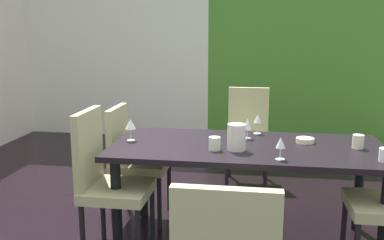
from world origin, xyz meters
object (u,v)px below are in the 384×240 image
object	(u,v)px
chair_left_near	(106,177)
wine_glass_center	(130,125)
wine_glass_right	(281,144)
serving_bowl_near_window	(305,140)
cup_east	(215,144)
cup_rear	(358,141)
wine_glass_north	(258,119)
wine_glass_west	(248,124)
pitcher_south	(237,137)
chair_left_far	(132,156)
dining_table	(247,156)
chair_head_far	(248,130)

from	to	relation	value
chair_left_near	wine_glass_center	distance (m)	0.44
wine_glass_right	wine_glass_center	size ratio (longest dim) A/B	0.89
chair_left_near	serving_bowl_near_window	distance (m)	1.45
cup_east	cup_rear	bearing A→B (deg)	11.37
wine_glass_right	wine_glass_center	distance (m)	1.12
wine_glass_right	wine_glass_north	xyz separation A→B (m)	(-0.14, 0.68, 0.01)
wine_glass_west	pitcher_south	world-z (taller)	pitcher_south
serving_bowl_near_window	pitcher_south	distance (m)	0.56
pitcher_south	wine_glass_center	bearing A→B (deg)	170.01
serving_bowl_near_window	wine_glass_center	bearing A→B (deg)	-174.02
chair_left_far	chair_left_near	bearing A→B (deg)	-0.73
dining_table	wine_glass_right	distance (m)	0.43
wine_glass_west	cup_east	distance (m)	0.42
cup_rear	cup_east	size ratio (longest dim) A/B	1.06
dining_table	chair_left_far	size ratio (longest dim) A/B	2.05
chair_left_near	wine_glass_right	distance (m)	1.20
chair_left_near	cup_rear	world-z (taller)	chair_left_near
wine_glass_west	chair_left_near	bearing A→B (deg)	-152.37
serving_bowl_near_window	chair_left_far	bearing A→B (deg)	172.80
chair_head_far	wine_glass_right	size ratio (longest dim) A/B	6.64
wine_glass_west	serving_bowl_near_window	bearing A→B (deg)	-7.89
wine_glass_center	wine_glass_west	xyz separation A→B (m)	(0.85, 0.19, -0.01)
chair_left_far	cup_rear	distance (m)	1.74
pitcher_south	cup_rear	bearing A→B (deg)	11.69
dining_table	pitcher_south	world-z (taller)	pitcher_south
chair_left_far	cup_rear	bearing A→B (deg)	80.91
chair_head_far	chair_left_near	bearing A→B (deg)	61.00
chair_head_far	wine_glass_north	bearing A→B (deg)	95.37
chair_left_far	cup_east	size ratio (longest dim) A/B	10.30
wine_glass_center	pitcher_south	bearing A→B (deg)	-9.99
cup_rear	pitcher_south	distance (m)	0.85
chair_left_near	wine_glass_right	bearing A→B (deg)	89.14
wine_glass_center	cup_east	distance (m)	0.66
cup_rear	pitcher_south	bearing A→B (deg)	-168.31
wine_glass_west	serving_bowl_near_window	size ratio (longest dim) A/B	1.18
wine_glass_right	serving_bowl_near_window	world-z (taller)	wine_glass_right
wine_glass_right	wine_glass_north	world-z (taller)	wine_glass_north
wine_glass_north	wine_glass_west	distance (m)	0.19
serving_bowl_near_window	dining_table	bearing A→B (deg)	-162.24
chair_left_near	cup_rear	xyz separation A→B (m)	(1.71, 0.34, 0.23)
wine_glass_north	chair_left_far	bearing A→B (deg)	-176.66
wine_glass_north	cup_east	bearing A→B (deg)	-118.54
wine_glass_right	wine_glass_west	xyz separation A→B (m)	(-0.22, 0.51, 0.01)
dining_table	serving_bowl_near_window	world-z (taller)	serving_bowl_near_window
serving_bowl_near_window	wine_glass_north	bearing A→B (deg)	146.25
chair_left_near	chair_head_far	xyz separation A→B (m)	(0.93, 1.67, -0.02)
chair_left_far	wine_glass_west	size ratio (longest dim) A/B	6.10
chair_left_far	pitcher_south	bearing A→B (deg)	63.09
wine_glass_right	wine_glass_north	distance (m)	0.70
wine_glass_right	wine_glass_west	bearing A→B (deg)	113.14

